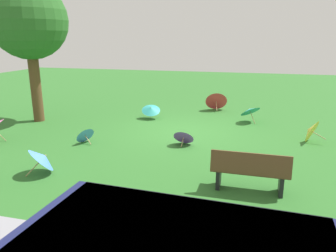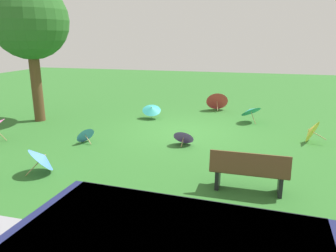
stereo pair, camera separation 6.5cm
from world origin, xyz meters
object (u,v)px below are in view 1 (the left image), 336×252
(parasol_blue_0, at_px, (84,134))
(parasol_blue_1, at_px, (43,158))
(parasol_yellow_0, at_px, (310,130))
(parasol_red_0, at_px, (216,100))
(shade_tree, at_px, (29,22))
(parasol_purple_0, at_px, (184,136))
(park_bench, at_px, (250,171))
(parasol_teal_1, at_px, (250,110))
(parasol_teal_0, at_px, (151,109))

(parasol_blue_0, xyz_separation_m, parasol_blue_1, (-0.21, 2.34, 0.12))
(parasol_yellow_0, relative_size, parasol_blue_0, 1.18)
(parasol_blue_1, distance_m, parasol_red_0, 8.64)
(shade_tree, bearing_deg, parasol_blue_0, 146.62)
(parasol_yellow_0, relative_size, parasol_purple_0, 1.31)
(parasol_blue_0, xyz_separation_m, parasol_purple_0, (-2.99, -0.58, 0.00))
(park_bench, distance_m, parasol_blue_1, 4.74)
(parasol_blue_0, height_order, parasol_blue_1, parasol_blue_1)
(shade_tree, distance_m, parasol_red_0, 8.08)
(parasol_blue_0, relative_size, parasol_purple_0, 1.10)
(parasol_blue_1, bearing_deg, parasol_red_0, -111.51)
(shade_tree, bearing_deg, parasol_blue_1, 126.88)
(shade_tree, distance_m, parasol_teal_1, 8.72)
(shade_tree, distance_m, parasol_purple_0, 7.08)
(shade_tree, xyz_separation_m, parasol_teal_0, (-4.12, -1.38, -3.27))
(parasol_teal_0, relative_size, parasol_yellow_0, 1.08)
(park_bench, bearing_deg, parasol_blue_0, -22.88)
(parasol_purple_0, bearing_deg, parasol_teal_1, -120.03)
(parasol_blue_0, bearing_deg, parasol_teal_0, -107.62)
(parasol_teal_0, bearing_deg, parasol_red_0, -134.95)
(park_bench, xyz_separation_m, parasol_red_0, (1.56, -7.78, -0.01))
(parasol_purple_0, distance_m, parasol_blue_1, 4.04)
(parasol_purple_0, relative_size, parasol_blue_1, 0.67)
(park_bench, relative_size, shade_tree, 0.31)
(park_bench, distance_m, parasol_yellow_0, 4.28)
(park_bench, bearing_deg, parasol_yellow_0, -114.24)
(parasol_yellow_0, xyz_separation_m, parasol_purple_0, (3.70, 1.23, -0.10))
(parasol_yellow_0, xyz_separation_m, parasol_blue_0, (6.70, 1.82, -0.10))
(shade_tree, relative_size, parasol_teal_0, 5.59)
(parasol_yellow_0, height_order, parasol_blue_1, parasol_yellow_0)
(shade_tree, height_order, parasol_teal_1, shade_tree)
(parasol_red_0, bearing_deg, parasol_teal_0, 45.05)
(parasol_yellow_0, height_order, parasol_blue_0, parasol_yellow_0)
(park_bench, bearing_deg, parasol_teal_0, -54.74)
(parasol_blue_0, bearing_deg, parasol_red_0, -120.70)
(parasol_yellow_0, distance_m, parasol_blue_1, 7.70)
(parasol_teal_0, distance_m, parasol_purple_0, 3.40)
(shade_tree, height_order, parasol_teal_0, shade_tree)
(shade_tree, bearing_deg, parasol_red_0, -150.17)
(parasol_red_0, bearing_deg, parasol_teal_1, 128.27)
(parasol_teal_0, bearing_deg, park_bench, 125.26)
(parasol_blue_0, relative_size, parasol_blue_1, 0.74)
(parasol_teal_0, height_order, parasol_yellow_0, parasol_yellow_0)
(parasol_red_0, bearing_deg, shade_tree, 29.83)
(parasol_teal_0, relative_size, parasol_purple_0, 1.41)
(parasol_teal_0, distance_m, parasol_blue_0, 3.55)
(parasol_red_0, bearing_deg, park_bench, 101.35)
(parasol_blue_0, bearing_deg, parasol_blue_1, 95.23)
(park_bench, bearing_deg, parasol_red_0, -78.65)
(shade_tree, relative_size, parasol_blue_1, 5.32)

